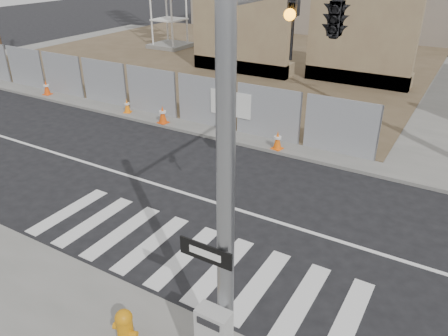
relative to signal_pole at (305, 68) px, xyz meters
The scene contains 11 objects.
ground 5.77m from the signal_pole, 140.66° to the left, with size 100.00×100.00×0.00m, color black.
sidewalk_far 16.91m from the signal_pole, 98.84° to the left, with size 50.00×20.00×0.12m, color slate.
signal_pole is the anchor object (origin of this frame).
chain_link_fence 14.80m from the signal_pole, 150.58° to the left, with size 24.60×0.04×2.00m, color gray.
concrete_wall_left 17.92m from the signal_pole, 122.11° to the left, with size 6.00×1.30×8.00m.
concrete_wall_right 16.46m from the signal_pole, 100.52° to the left, with size 5.50×1.30×8.00m.
fire_hydrant 5.63m from the signal_pole, 118.64° to the right, with size 0.56×0.56×0.86m.
traffic_cone_a 17.62m from the signal_pole, 157.59° to the left, with size 0.39×0.39×0.71m.
traffic_cone_b 13.11m from the signal_pole, 148.19° to the left, with size 0.42×0.42×0.62m.
traffic_cone_c 11.26m from the signal_pole, 143.02° to the left, with size 0.44×0.44×0.76m.
traffic_cone_d 8.22m from the signal_pole, 116.31° to the left, with size 0.42×0.42×0.69m.
Camera 1 is at (5.13, -9.30, 6.64)m, focal length 35.00 mm.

